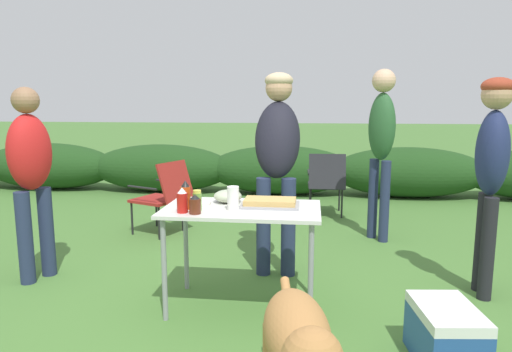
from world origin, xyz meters
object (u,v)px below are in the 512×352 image
(paper_cup_stack, at_px, (233,198))
(camp_chair_green_behind_table, at_px, (326,181))
(standing_person_with_beanie, at_px, (492,160))
(camp_chair_near_hedge, at_px, (164,193))
(mixing_bowl, at_px, (228,196))
(cooler_box, at_px, (446,335))
(dog, at_px, (299,345))
(food_tray, at_px, (270,203))
(relish_jar, at_px, (197,201))
(hot_sauce_bottle, at_px, (186,196))
(ketchup_bottle, at_px, (182,201))
(plate_stack, at_px, (197,203))
(folding_table, at_px, (242,218))
(standing_person_in_navy_coat, at_px, (31,167))
(standing_person_in_olive_jacket, at_px, (381,135))
(bbq_sauce_bottle, at_px, (195,205))
(standing_person_in_gray_fleece, at_px, (277,148))

(paper_cup_stack, distance_m, camp_chair_green_behind_table, 2.99)
(standing_person_with_beanie, xyz_separation_m, camp_chair_near_hedge, (-2.95, 1.30, -0.58))
(mixing_bowl, height_order, paper_cup_stack, paper_cup_stack)
(camp_chair_green_behind_table, bearing_deg, cooler_box, -81.73)
(mixing_bowl, bearing_deg, dog, -69.47)
(food_tray, relative_size, standing_person_with_beanie, 0.25)
(food_tray, distance_m, standing_person_with_beanie, 1.68)
(relish_jar, distance_m, cooler_box, 1.73)
(dog, bearing_deg, camp_chair_near_hedge, -72.78)
(hot_sauce_bottle, height_order, camp_chair_near_hedge, hot_sauce_bottle)
(food_tray, xyz_separation_m, ketchup_bottle, (-0.57, -0.25, 0.05))
(ketchup_bottle, relative_size, cooler_box, 0.33)
(relish_jar, bearing_deg, dog, -59.59)
(mixing_bowl, xyz_separation_m, paper_cup_stack, (0.08, -0.24, 0.04))
(plate_stack, relative_size, hot_sauce_bottle, 1.03)
(folding_table, distance_m, food_tray, 0.23)
(mixing_bowl, xyz_separation_m, hot_sauce_bottle, (-0.25, -0.25, 0.05))
(standing_person_with_beanie, distance_m, cooler_box, 1.46)
(relish_jar, xyz_separation_m, camp_chair_near_hedge, (-0.85, 1.85, -0.34))
(standing_person_with_beanie, relative_size, cooler_box, 3.22)
(folding_table, height_order, standing_person_in_navy_coat, standing_person_in_navy_coat)
(camp_chair_green_behind_table, bearing_deg, folding_table, -105.02)
(relish_jar, distance_m, ketchup_bottle, 0.11)
(standing_person_in_olive_jacket, distance_m, dog, 3.34)
(mixing_bowl, height_order, relish_jar, relish_jar)
(paper_cup_stack, distance_m, camp_chair_near_hedge, 2.15)
(plate_stack, distance_m, paper_cup_stack, 0.33)
(dog, xyz_separation_m, camp_chair_near_hedge, (-1.58, 3.10, -0.03))
(standing_person_with_beanie, bearing_deg, bbq_sauce_bottle, -66.31)
(camp_chair_near_hedge, bearing_deg, relish_jar, -132.39)
(dog, relative_size, cooler_box, 1.94)
(ketchup_bottle, height_order, standing_person_in_olive_jacket, standing_person_in_olive_jacket)
(food_tray, distance_m, standing_person_in_gray_fleece, 0.79)
(standing_person_in_navy_coat, bearing_deg, standing_person_with_beanie, -68.17)
(hot_sauce_bottle, height_order, standing_person_with_beanie, standing_person_with_beanie)
(standing_person_in_olive_jacket, relative_size, dog, 1.83)
(bbq_sauce_bottle, xyz_separation_m, standing_person_in_gray_fleece, (0.47, 1.00, 0.28))
(plate_stack, relative_size, mixing_bowl, 1.00)
(camp_chair_near_hedge, bearing_deg, paper_cup_stack, -126.05)
(standing_person_in_gray_fleece, xyz_separation_m, camp_chair_green_behind_table, (0.49, 2.01, -0.62))
(hot_sauce_bottle, bearing_deg, camp_chair_green_behind_table, 69.87)
(plate_stack, bearing_deg, mixing_bowl, 26.66)
(relish_jar, height_order, standing_person_in_gray_fleece, standing_person_in_gray_fleece)
(mixing_bowl, bearing_deg, relish_jar, -120.02)
(standing_person_in_navy_coat, xyz_separation_m, camp_chair_green_behind_table, (2.46, 2.47, -0.49))
(standing_person_in_gray_fleece, distance_m, cooler_box, 1.96)
(ketchup_bottle, bearing_deg, hot_sauce_bottle, 92.85)
(standing_person_in_navy_coat, bearing_deg, dog, -107.19)
(plate_stack, bearing_deg, bbq_sauce_bottle, -77.60)
(standing_person_in_gray_fleece, height_order, standing_person_in_navy_coat, standing_person_in_gray_fleece)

